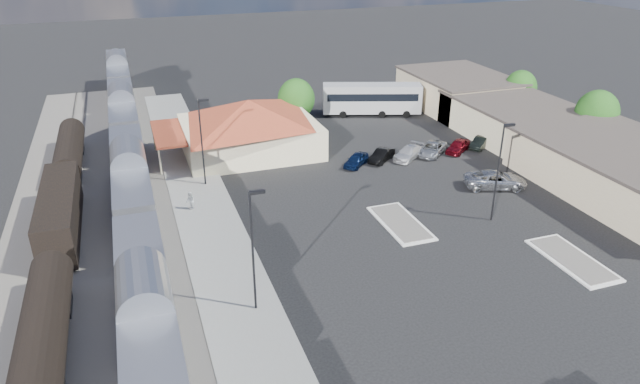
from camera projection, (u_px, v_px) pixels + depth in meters
name	position (u px, v px, depth m)	size (l,w,h in m)	color
ground	(368.00, 242.00, 47.52)	(280.00, 280.00, 0.00)	black
railbed	(102.00, 238.00, 48.08)	(16.00, 100.00, 0.12)	#4C4944
platform	(212.00, 231.00, 49.04)	(5.50, 92.00, 0.18)	gray
passenger_train	(132.00, 187.00, 50.65)	(3.00, 104.00, 5.55)	silver
freight_cars	(60.00, 214.00, 47.87)	(2.80, 46.00, 4.00)	black
station_depot	(249.00, 126.00, 65.38)	(18.35, 12.24, 6.20)	beige
buildings_east	(538.00, 129.00, 67.14)	(14.40, 51.40, 4.80)	#C6B28C
traffic_island_south	(401.00, 223.00, 50.38)	(3.30, 7.50, 0.21)	silver
traffic_island_north	(572.00, 260.00, 44.80)	(3.30, 7.50, 0.21)	silver
lamp_plat_s	(254.00, 242.00, 36.88)	(1.08, 0.25, 9.00)	black
lamp_plat_n	(202.00, 136.00, 55.71)	(1.08, 0.25, 9.00)	black
lamp_lot	(500.00, 165.00, 48.87)	(1.08, 0.25, 9.00)	black
tree_east_b	(597.00, 113.00, 66.15)	(4.94, 4.94, 6.96)	#382314
tree_east_c	(520.00, 88.00, 78.33)	(4.41, 4.41, 6.21)	#382314
tree_depot	(296.00, 99.00, 72.39)	(4.71, 4.71, 6.63)	#382314
suv	(496.00, 180.00, 57.10)	(2.85, 6.17, 1.72)	#A3A5AB
coach_bus	(372.00, 98.00, 78.58)	(13.68, 7.03, 4.31)	silver
person_b	(190.00, 201.00, 52.18)	(0.85, 0.66, 1.75)	white
parked_car_a	(356.00, 160.00, 62.43)	(1.60, 3.97, 1.35)	#0D1D44
parked_car_b	(382.00, 155.00, 63.64)	(1.45, 4.17, 1.37)	black
parked_car_c	(409.00, 153.00, 64.33)	(1.95, 4.80, 1.39)	silver
parked_car_d	(432.00, 149.00, 65.54)	(2.31, 5.02, 1.40)	#989CA1
parked_car_e	(458.00, 146.00, 66.23)	(1.71, 4.24, 1.44)	maroon
parked_car_f	(480.00, 143.00, 67.47)	(1.38, 3.97, 1.31)	black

